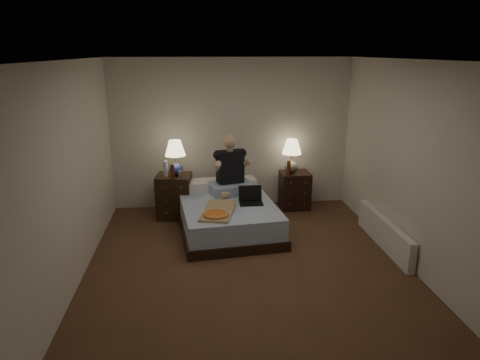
{
  "coord_description": "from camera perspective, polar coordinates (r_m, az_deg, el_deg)",
  "views": [
    {
      "loc": [
        -0.61,
        -4.82,
        2.59
      ],
      "look_at": [
        0.0,
        0.9,
        0.85
      ],
      "focal_mm": 32.0,
      "sensor_mm": 36.0,
      "label": 1
    }
  ],
  "objects": [
    {
      "name": "water_bottle",
      "position": [
        6.78,
        -9.89,
        1.48
      ],
      "size": [
        0.07,
        0.07,
        0.25
      ],
      "primitive_type": "cylinder",
      "color": "silver",
      "rests_on": "nightstand_left"
    },
    {
      "name": "ceiling",
      "position": [
        4.86,
        1.16,
        15.75
      ],
      "size": [
        4.0,
        4.5,
        0.0
      ],
      "primitive_type": "cube",
      "rotation": [
        3.14,
        0.0,
        0.0
      ],
      "color": "white",
      "rests_on": "ground"
    },
    {
      "name": "nightstand_right",
      "position": [
        7.35,
        7.29,
        -1.35
      ],
      "size": [
        0.49,
        0.44,
        0.63
      ],
      "primitive_type": "cube",
      "rotation": [
        0.0,
        0.0,
        0.01
      ],
      "color": "black",
      "rests_on": "floor"
    },
    {
      "name": "bed",
      "position": [
        6.42,
        -1.68,
        -4.82
      ],
      "size": [
        1.52,
        1.91,
        0.44
      ],
      "primitive_type": "cube",
      "rotation": [
        0.0,
        0.0,
        0.11
      ],
      "color": "#5C80B8",
      "rests_on": "floor"
    },
    {
      "name": "radiator",
      "position": [
        6.22,
        18.68,
        -6.71
      ],
      "size": [
        0.1,
        1.6,
        0.4
      ],
      "primitive_type": "cube",
      "color": "silver",
      "rests_on": "floor"
    },
    {
      "name": "beer_bottle_left",
      "position": [
        6.66,
        -9.0,
        1.17
      ],
      "size": [
        0.06,
        0.06,
        0.23
      ],
      "primitive_type": "cylinder",
      "color": "#58210C",
      "rests_on": "nightstand_left"
    },
    {
      "name": "beer_bottle_right",
      "position": [
        7.09,
        6.51,
        1.63
      ],
      "size": [
        0.06,
        0.06,
        0.23
      ],
      "primitive_type": "cylinder",
      "color": "#57260C",
      "rests_on": "nightstand_right"
    },
    {
      "name": "wall_left",
      "position": [
        5.2,
        -21.38,
        0.68
      ],
      "size": [
        0.0,
        4.5,
        2.5
      ],
      "primitive_type": "cube",
      "rotation": [
        1.57,
        0.0,
        1.57
      ],
      "color": "beige",
      "rests_on": "ground"
    },
    {
      "name": "lamp_left",
      "position": [
        6.8,
        -8.59,
        2.93
      ],
      "size": [
        0.33,
        0.33,
        0.56
      ],
      "primitive_type": null,
      "rotation": [
        0.0,
        0.0,
        -0.04
      ],
      "color": "navy",
      "rests_on": "nightstand_left"
    },
    {
      "name": "laptop",
      "position": [
        6.24,
        1.48,
        -2.14
      ],
      "size": [
        0.34,
        0.28,
        0.24
      ],
      "primitive_type": null,
      "rotation": [
        0.0,
        0.0,
        -0.01
      ],
      "color": "black",
      "rests_on": "bed"
    },
    {
      "name": "wall_front",
      "position": [
        2.96,
        6.55,
        -10.22
      ],
      "size": [
        4.0,
        0.0,
        2.5
      ],
      "primitive_type": "cube",
      "rotation": [
        -1.57,
        0.0,
        0.0
      ],
      "color": "beige",
      "rests_on": "ground"
    },
    {
      "name": "soda_can",
      "position": [
        6.73,
        -8.02,
        0.8
      ],
      "size": [
        0.07,
        0.07,
        0.1
      ],
      "primitive_type": "cylinder",
      "color": "#B0B0AB",
      "rests_on": "nightstand_left"
    },
    {
      "name": "nightstand_left",
      "position": [
        6.97,
        -8.72,
        -2.11
      ],
      "size": [
        0.59,
        0.55,
        0.7
      ],
      "primitive_type": "cube",
      "rotation": [
        0.0,
        0.0,
        -0.12
      ],
      "color": "black",
      "rests_on": "floor"
    },
    {
      "name": "pizza_box",
      "position": [
        5.76,
        -3.22,
        -4.67
      ],
      "size": [
        0.57,
        0.83,
        0.08
      ],
      "primitive_type": null,
      "rotation": [
        0.0,
        0.0,
        -0.23
      ],
      "color": "tan",
      "rests_on": "bed"
    },
    {
      "name": "lamp_right",
      "position": [
        7.2,
        6.89,
        3.21
      ],
      "size": [
        0.41,
        0.41,
        0.56
      ],
      "primitive_type": null,
      "rotation": [
        0.0,
        0.0,
        -0.33
      ],
      "color": "gray",
      "rests_on": "nightstand_right"
    },
    {
      "name": "floor",
      "position": [
        5.51,
        1.01,
        -11.23
      ],
      "size": [
        4.0,
        4.5,
        0.0
      ],
      "primitive_type": "cube",
      "color": "brown",
      "rests_on": "ground"
    },
    {
      "name": "person",
      "position": [
        6.61,
        -1.2,
        2.08
      ],
      "size": [
        0.77,
        0.67,
        0.93
      ],
      "primitive_type": null,
      "rotation": [
        0.0,
        0.0,
        0.25
      ],
      "color": "black",
      "rests_on": "bed"
    },
    {
      "name": "wall_back",
      "position": [
        7.22,
        -1.14,
        6.14
      ],
      "size": [
        4.0,
        0.0,
        2.5
      ],
      "primitive_type": "cube",
      "rotation": [
        1.57,
        0.0,
        0.0
      ],
      "color": "beige",
      "rests_on": "ground"
    },
    {
      "name": "wall_right",
      "position": [
        5.64,
        21.68,
        1.87
      ],
      "size": [
        0.0,
        4.5,
        2.5
      ],
      "primitive_type": "cube",
      "rotation": [
        1.57,
        0.0,
        -1.57
      ],
      "color": "beige",
      "rests_on": "ground"
    }
  ]
}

